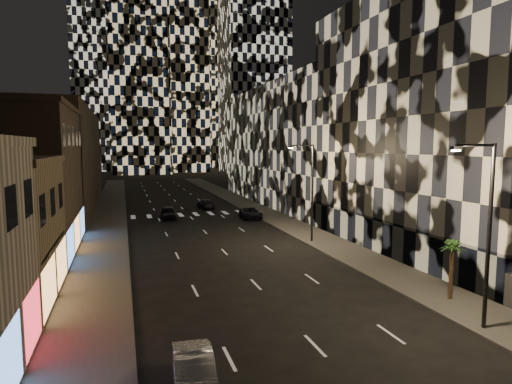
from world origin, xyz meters
TOP-DOWN VIEW (x-y plane):
  - sidewalk_left at (-10.00, 50.00)m, footprint 4.00×120.00m
  - sidewalk_right at (10.00, 50.00)m, footprint 4.00×120.00m
  - curb_left at (-7.90, 50.00)m, footprint 0.20×120.00m
  - curb_right at (7.90, 50.00)m, footprint 0.20×120.00m
  - retail_brown at (-17.00, 33.50)m, footprint 10.00×15.00m
  - retail_filler_left at (-17.00, 60.00)m, footprint 10.00×40.00m
  - midrise_right at (20.00, 24.50)m, footprint 16.00×25.00m
  - midrise_base at (12.30, 24.50)m, footprint 0.60×25.00m
  - midrise_filler_right at (20.00, 57.00)m, footprint 16.00×40.00m
  - tower_right_mid at (35.00, 135.00)m, footprint 20.00×20.00m
  - tower_left_back at (-12.00, 165.00)m, footprint 24.00×24.00m
  - tower_center_low at (-2.00, 140.00)m, footprint 18.00×18.00m
  - streetlight_near at (8.35, 10.00)m, footprint 2.55×0.25m
  - streetlight_far at (8.35, 30.00)m, footprint 2.55×0.25m
  - car_silver_parked at (-5.80, 9.09)m, footprint 1.76×4.30m
  - car_dark_midlane at (-2.84, 47.28)m, footprint 2.00×4.58m
  - car_dark_oncoming at (3.32, 54.97)m, footprint 2.04×4.61m
  - car_dark_rightlane at (7.00, 44.52)m, footprint 2.56×5.02m
  - palm_tree at (9.93, 13.77)m, footprint 1.77×1.77m

SIDE VIEW (x-z plane):
  - sidewalk_left at x=-10.00m, z-range 0.00..0.15m
  - sidewalk_right at x=10.00m, z-range 0.00..0.15m
  - curb_left at x=-7.90m, z-range 0.00..0.15m
  - curb_right at x=7.90m, z-range 0.00..0.15m
  - car_dark_oncoming at x=3.32m, z-range 0.00..1.32m
  - car_dark_rightlane at x=7.00m, z-range 0.00..1.36m
  - car_silver_parked at x=-5.80m, z-range 0.00..1.39m
  - car_dark_midlane at x=-2.84m, z-range 0.00..1.54m
  - midrise_base at x=12.30m, z-range 0.00..3.00m
  - palm_tree at x=9.93m, z-range 1.28..4.77m
  - streetlight_near at x=8.35m, z-range 0.85..9.85m
  - streetlight_far at x=8.35m, z-range 0.85..9.85m
  - retail_brown at x=-17.00m, z-range 0.00..12.00m
  - retail_filler_left at x=-17.00m, z-range 0.00..14.00m
  - midrise_filler_right at x=20.00m, z-range 0.00..18.00m
  - midrise_right at x=20.00m, z-range 0.00..22.00m
  - tower_center_low at x=-2.00m, z-range 0.00..95.00m
  - tower_right_mid at x=35.00m, z-range 0.00..100.00m
  - tower_left_back at x=-12.00m, z-range 0.00..120.00m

